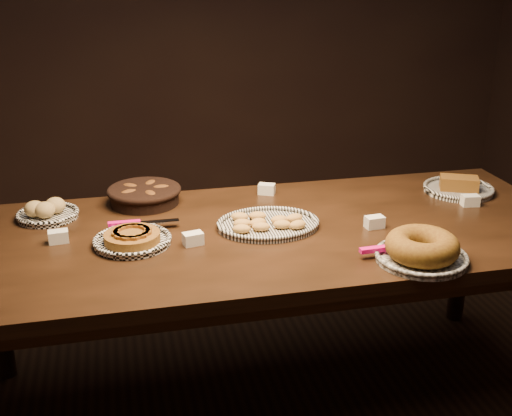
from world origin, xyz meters
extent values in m
plane|color=black|center=(0.00, 0.00, 0.00)|extent=(5.00, 5.00, 0.00)
cube|color=black|center=(0.00, 0.00, 0.72)|extent=(2.40, 1.00, 0.05)
cylinder|color=black|center=(1.08, 0.38, 0.35)|extent=(0.08, 0.08, 0.70)
torus|color=white|center=(-0.50, -0.03, 0.77)|extent=(0.28, 0.28, 0.02)
cylinder|color=#502A10|center=(-0.50, -0.03, 0.78)|extent=(0.26, 0.26, 0.03)
cube|color=#5E3410|center=(-0.45, -0.05, 0.80)|extent=(0.04, 0.07, 0.01)
cube|color=#5E3410|center=(-0.45, -0.02, 0.80)|extent=(0.03, 0.07, 0.01)
cube|color=#5E3410|center=(-0.46, 0.01, 0.80)|extent=(0.06, 0.07, 0.01)
cube|color=#5E3410|center=(-0.48, 0.02, 0.80)|extent=(0.07, 0.04, 0.01)
cube|color=#5E3410|center=(-0.51, 0.03, 0.80)|extent=(0.07, 0.03, 0.01)
cube|color=#5E3410|center=(-0.54, 0.02, 0.80)|extent=(0.07, 0.06, 0.01)
cube|color=#5E3410|center=(-0.56, -0.01, 0.80)|extent=(0.04, 0.07, 0.01)
cube|color=#5E3410|center=(-0.56, -0.03, 0.80)|extent=(0.03, 0.07, 0.01)
cube|color=#5E3410|center=(-0.55, -0.06, 0.80)|extent=(0.06, 0.07, 0.01)
cube|color=#5E3410|center=(-0.52, -0.08, 0.80)|extent=(0.07, 0.04, 0.01)
cube|color=#5E3410|center=(-0.50, -0.08, 0.80)|extent=(0.07, 0.03, 0.01)
cube|color=#5E3410|center=(-0.47, -0.07, 0.80)|extent=(0.07, 0.06, 0.01)
cube|color=#FF0C8A|center=(-0.53, 0.10, 0.78)|extent=(0.12, 0.03, 0.02)
cube|color=silver|center=(-0.40, 0.10, 0.78)|extent=(0.15, 0.03, 0.00)
torus|color=black|center=(0.01, 0.02, 0.77)|extent=(0.32, 0.32, 0.02)
ellipsoid|color=#A67A30|center=(-0.11, -0.04, 0.78)|extent=(0.08, 0.06, 0.03)
ellipsoid|color=#A67A30|center=(-0.03, -0.04, 0.78)|extent=(0.07, 0.05, 0.03)
ellipsoid|color=#A67A30|center=(0.05, -0.03, 0.78)|extent=(0.08, 0.06, 0.03)
ellipsoid|color=#A67A30|center=(0.11, -0.05, 0.78)|extent=(0.08, 0.06, 0.03)
ellipsoid|color=#A67A30|center=(-0.09, 0.01, 0.78)|extent=(0.07, 0.05, 0.03)
ellipsoid|color=#A67A30|center=(-0.04, 0.01, 0.78)|extent=(0.08, 0.06, 0.03)
ellipsoid|color=#A67A30|center=(0.05, 0.01, 0.78)|extent=(0.07, 0.05, 0.03)
ellipsoid|color=#A67A30|center=(0.11, 0.02, 0.78)|extent=(0.08, 0.06, 0.03)
ellipsoid|color=#A67A30|center=(-0.09, 0.08, 0.78)|extent=(0.08, 0.06, 0.03)
ellipsoid|color=#A67A30|center=(-0.02, 0.07, 0.78)|extent=(0.07, 0.05, 0.03)
torus|color=black|center=(0.44, -0.38, 0.77)|extent=(0.31, 0.31, 0.02)
torus|color=brown|center=(0.44, -0.38, 0.81)|extent=(0.29, 0.29, 0.09)
cube|color=#FF0C8A|center=(0.31, -0.32, 0.78)|extent=(0.12, 0.03, 0.02)
cube|color=silver|center=(0.44, -0.31, 0.78)|extent=(0.15, 0.04, 0.00)
cylinder|color=black|center=(-0.44, 0.38, 0.79)|extent=(0.29, 0.29, 0.07)
torus|color=black|center=(-0.44, 0.38, 0.81)|extent=(0.31, 0.31, 0.02)
ellipsoid|color=#371F0B|center=(-0.36, 0.38, 0.81)|extent=(0.09, 0.05, 0.04)
ellipsoid|color=#371F0B|center=(-0.40, 0.44, 0.81)|extent=(0.08, 0.10, 0.04)
ellipsoid|color=#371F0B|center=(-0.49, 0.42, 0.81)|extent=(0.10, 0.10, 0.04)
ellipsoid|color=#371F0B|center=(-0.50, 0.35, 0.81)|extent=(0.10, 0.09, 0.04)
ellipsoid|color=#371F0B|center=(-0.41, 0.31, 0.81)|extent=(0.08, 0.10, 0.04)
torus|color=white|center=(-0.82, 0.30, 0.77)|extent=(0.24, 0.24, 0.02)
ellipsoid|color=#9B7E47|center=(-0.86, 0.30, 0.79)|extent=(0.08, 0.08, 0.06)
ellipsoid|color=#9B7E47|center=(-0.79, 0.32, 0.79)|extent=(0.08, 0.08, 0.06)
ellipsoid|color=#9B7E47|center=(-0.83, 0.28, 0.79)|extent=(0.08, 0.08, 0.06)
torus|color=black|center=(0.92, 0.22, 0.77)|extent=(0.30, 0.30, 0.02)
cube|color=#502A10|center=(0.92, 0.22, 0.79)|extent=(0.18, 0.15, 0.06)
cube|color=white|center=(-0.29, -0.08, 0.77)|extent=(0.08, 0.06, 0.04)
cube|color=white|center=(0.09, 0.38, 0.77)|extent=(0.08, 0.07, 0.04)
cube|color=white|center=(0.40, -0.07, 0.77)|extent=(0.07, 0.05, 0.04)
cube|color=white|center=(-0.76, 0.05, 0.77)|extent=(0.07, 0.05, 0.04)
cube|color=white|center=(0.88, 0.06, 0.77)|extent=(0.07, 0.05, 0.04)
camera|label=1|loc=(-0.54, -2.17, 1.71)|focal=45.00mm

